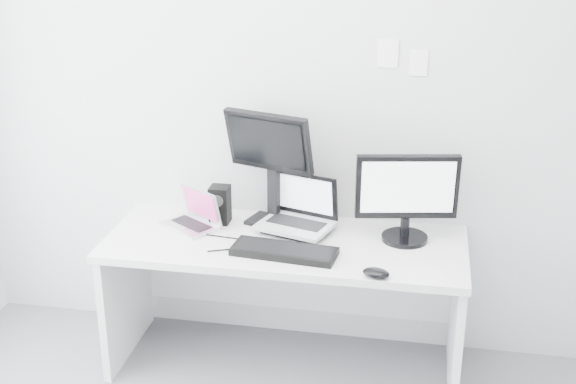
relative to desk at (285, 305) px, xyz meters
The scene contains 11 objects.
back_wall 1.05m from the desk, 90.00° to the left, with size 3.60×3.60×0.00m, color #B9BBBE.
desk is the anchor object (origin of this frame).
macbook 0.70m from the desk, behind, with size 0.28×0.21×0.21m, color silver.
speaker 0.62m from the desk, 156.14° to the left, with size 0.10×0.10×0.20m, color black.
dell_laptop 0.53m from the desk, 72.46° to the left, with size 0.36×0.28×0.30m, color #B4B7BC.
rear_monitor 0.72m from the desk, 118.77° to the left, with size 0.46×0.17×0.63m, color black.
samsung_monitor 0.85m from the desk, 11.26° to the left, with size 0.50×0.23×0.46m, color black.
keyboard 0.41m from the desk, 80.35° to the right, with size 0.50×0.18×0.03m, color black.
mouse 0.69m from the desk, 32.96° to the right, with size 0.13×0.08×0.04m, color black.
wall_note_0 1.38m from the desk, 37.40° to the left, with size 0.10×0.00×0.14m, color white.
wall_note_1 1.40m from the desk, 29.83° to the left, with size 0.09×0.00×0.13m, color white.
Camera 1 is at (0.65, -2.18, 2.34)m, focal length 47.97 mm.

